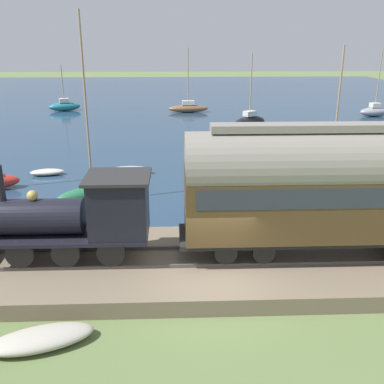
{
  "coord_description": "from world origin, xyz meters",
  "views": [
    {
      "loc": [
        -12.66,
        1.29,
        7.86
      ],
      "look_at": [
        5.85,
        0.55,
        1.47
      ],
      "focal_mm": 42.0,
      "sensor_mm": 36.0,
      "label": 1
    }
  ],
  "objects_px": {
    "steam_locomotive": "(80,214)",
    "sailboat_teal": "(65,106)",
    "sailboat_white": "(331,177)",
    "sailboat_black": "(249,122)",
    "sailboat_gray": "(375,111)",
    "sailboat_green": "(92,192)",
    "rowboat_mid_harbor": "(47,172)",
    "beached_dinghy": "(41,339)",
    "passenger_coach": "(332,184)",
    "sailboat_brown": "(188,108)",
    "rowboat_near_shore": "(11,221)",
    "rowboat_off_pier": "(130,170)"
  },
  "relations": [
    {
      "from": "steam_locomotive",
      "to": "rowboat_near_shore",
      "type": "xyz_separation_m",
      "value": [
        4.52,
        4.06,
        -2.07
      ]
    },
    {
      "from": "sailboat_green",
      "to": "rowboat_near_shore",
      "type": "xyz_separation_m",
      "value": [
        -2.88,
        3.1,
        -0.33
      ]
    },
    {
      "from": "sailboat_black",
      "to": "sailboat_green",
      "type": "bearing_deg",
      "value": 115.93
    },
    {
      "from": "rowboat_near_shore",
      "to": "rowboat_mid_harbor",
      "type": "xyz_separation_m",
      "value": [
        7.61,
        0.43,
        -0.01
      ]
    },
    {
      "from": "beached_dinghy",
      "to": "steam_locomotive",
      "type": "bearing_deg",
      "value": -6.71
    },
    {
      "from": "beached_dinghy",
      "to": "sailboat_teal",
      "type": "bearing_deg",
      "value": 11.9
    },
    {
      "from": "sailboat_brown",
      "to": "rowboat_near_shore",
      "type": "relative_size",
      "value": 2.5
    },
    {
      "from": "sailboat_teal",
      "to": "rowboat_near_shore",
      "type": "xyz_separation_m",
      "value": [
        -32.87,
        -5.09,
        -0.35
      ]
    },
    {
      "from": "rowboat_mid_harbor",
      "to": "sailboat_gray",
      "type": "bearing_deg",
      "value": -62.99
    },
    {
      "from": "sailboat_teal",
      "to": "rowboat_mid_harbor",
      "type": "distance_m",
      "value": 25.69
    },
    {
      "from": "passenger_coach",
      "to": "steam_locomotive",
      "type": "bearing_deg",
      "value": 90.0
    },
    {
      "from": "sailboat_teal",
      "to": "rowboat_mid_harbor",
      "type": "xyz_separation_m",
      "value": [
        -25.26,
        -4.67,
        -0.36
      ]
    },
    {
      "from": "steam_locomotive",
      "to": "sailboat_teal",
      "type": "xyz_separation_m",
      "value": [
        37.39,
        9.15,
        -1.73
      ]
    },
    {
      "from": "sailboat_gray",
      "to": "steam_locomotive",
      "type": "bearing_deg",
      "value": 135.84
    },
    {
      "from": "sailboat_teal",
      "to": "sailboat_gray",
      "type": "relative_size",
      "value": 0.74
    },
    {
      "from": "steam_locomotive",
      "to": "rowboat_near_shore",
      "type": "bearing_deg",
      "value": 41.93
    },
    {
      "from": "sailboat_white",
      "to": "rowboat_mid_harbor",
      "type": "distance_m",
      "value": 16.48
    },
    {
      "from": "sailboat_green",
      "to": "sailboat_black",
      "type": "bearing_deg",
      "value": -61.48
    },
    {
      "from": "sailboat_teal",
      "to": "sailboat_black",
      "type": "distance_m",
      "value": 22.44
    },
    {
      "from": "sailboat_white",
      "to": "rowboat_mid_harbor",
      "type": "xyz_separation_m",
      "value": [
        3.16,
        16.17,
        -0.49
      ]
    },
    {
      "from": "rowboat_near_shore",
      "to": "sailboat_brown",
      "type": "bearing_deg",
      "value": -71.5
    },
    {
      "from": "rowboat_near_shore",
      "to": "sailboat_black",
      "type": "bearing_deg",
      "value": -89.34
    },
    {
      "from": "beached_dinghy",
      "to": "rowboat_near_shore",
      "type": "bearing_deg",
      "value": 23.27
    },
    {
      "from": "sailboat_white",
      "to": "sailboat_gray",
      "type": "height_order",
      "value": "sailboat_white"
    },
    {
      "from": "passenger_coach",
      "to": "sailboat_white",
      "type": "bearing_deg",
      "value": -19.85
    },
    {
      "from": "sailboat_gray",
      "to": "rowboat_mid_harbor",
      "type": "bearing_deg",
      "value": 117.84
    },
    {
      "from": "sailboat_gray",
      "to": "sailboat_white",
      "type": "bearing_deg",
      "value": 144.45
    },
    {
      "from": "passenger_coach",
      "to": "rowboat_mid_harbor",
      "type": "distance_m",
      "value": 17.98
    },
    {
      "from": "beached_dinghy",
      "to": "sailboat_brown",
      "type": "bearing_deg",
      "value": -7.49
    },
    {
      "from": "passenger_coach",
      "to": "sailboat_brown",
      "type": "relative_size",
      "value": 1.5
    },
    {
      "from": "sailboat_brown",
      "to": "rowboat_off_pier",
      "type": "distance_m",
      "value": 23.96
    },
    {
      "from": "rowboat_mid_harbor",
      "to": "sailboat_black",
      "type": "bearing_deg",
      "value": -55.18
    },
    {
      "from": "sailboat_green",
      "to": "rowboat_mid_harbor",
      "type": "bearing_deg",
      "value": 6.14
    },
    {
      "from": "sailboat_teal",
      "to": "rowboat_near_shore",
      "type": "relative_size",
      "value": 1.84
    },
    {
      "from": "steam_locomotive",
      "to": "sailboat_teal",
      "type": "relative_size",
      "value": 1.19
    },
    {
      "from": "sailboat_white",
      "to": "steam_locomotive",
      "type": "bearing_deg",
      "value": 127.43
    },
    {
      "from": "steam_locomotive",
      "to": "sailboat_white",
      "type": "xyz_separation_m",
      "value": [
        8.97,
        -11.68,
        -1.59
      ]
    },
    {
      "from": "sailboat_gray",
      "to": "rowboat_mid_harbor",
      "type": "distance_m",
      "value": 35.14
    },
    {
      "from": "rowboat_near_shore",
      "to": "rowboat_mid_harbor",
      "type": "height_order",
      "value": "rowboat_near_shore"
    },
    {
      "from": "sailboat_green",
      "to": "sailboat_gray",
      "type": "height_order",
      "value": "sailboat_green"
    },
    {
      "from": "sailboat_brown",
      "to": "rowboat_mid_harbor",
      "type": "bearing_deg",
      "value": 156.11
    },
    {
      "from": "rowboat_mid_harbor",
      "to": "sailboat_teal",
      "type": "bearing_deg",
      "value": 2.3
    },
    {
      "from": "steam_locomotive",
      "to": "sailboat_white",
      "type": "relative_size",
      "value": 0.8
    },
    {
      "from": "sailboat_teal",
      "to": "sailboat_black",
      "type": "height_order",
      "value": "sailboat_black"
    },
    {
      "from": "steam_locomotive",
      "to": "rowboat_near_shore",
      "type": "distance_m",
      "value": 6.42
    },
    {
      "from": "passenger_coach",
      "to": "beached_dinghy",
      "type": "relative_size",
      "value": 3.41
    },
    {
      "from": "passenger_coach",
      "to": "sailboat_brown",
      "type": "xyz_separation_m",
      "value": [
        35.79,
        3.68,
        -2.69
      ]
    },
    {
      "from": "rowboat_mid_harbor",
      "to": "rowboat_near_shore",
      "type": "bearing_deg",
      "value": 175.04
    },
    {
      "from": "sailboat_white",
      "to": "rowboat_off_pier",
      "type": "xyz_separation_m",
      "value": [
        3.25,
        11.22,
        -0.45
      ]
    },
    {
      "from": "sailboat_black",
      "to": "beached_dinghy",
      "type": "xyz_separation_m",
      "value": [
        -29.41,
        10.36,
        -0.49
      ]
    }
  ]
}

